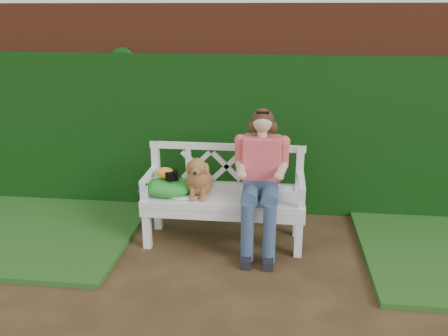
# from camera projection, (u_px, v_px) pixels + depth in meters

# --- Properties ---
(ground) EXTENTS (60.00, 60.00, 0.00)m
(ground) POSITION_uv_depth(u_px,v_px,m) (236.00, 292.00, 3.77)
(ground) COLOR #362011
(brick_wall) EXTENTS (10.00, 0.30, 2.20)m
(brick_wall) POSITION_uv_depth(u_px,v_px,m) (253.00, 109.00, 5.21)
(brick_wall) COLOR brown
(brick_wall) RESTS_ON ground
(ivy_hedge) EXTENTS (10.00, 0.18, 1.70)m
(ivy_hedge) POSITION_uv_depth(u_px,v_px,m) (251.00, 136.00, 5.08)
(ivy_hedge) COLOR #13400F
(ivy_hedge) RESTS_ON ground
(grass_left) EXTENTS (2.60, 2.00, 0.05)m
(grass_left) POSITION_uv_depth(u_px,v_px,m) (12.00, 225.00, 4.88)
(grass_left) COLOR #194A13
(grass_left) RESTS_ON ground
(garden_bench) EXTENTS (1.62, 0.73, 0.48)m
(garden_bench) POSITION_uv_depth(u_px,v_px,m) (224.00, 219.00, 4.53)
(garden_bench) COLOR white
(garden_bench) RESTS_ON ground
(seated_woman) EXTENTS (0.53, 0.70, 1.24)m
(seated_woman) POSITION_uv_depth(u_px,v_px,m) (261.00, 184.00, 4.35)
(seated_woman) COLOR #F53444
(seated_woman) RESTS_ON ground
(dog) EXTENTS (0.30, 0.39, 0.41)m
(dog) POSITION_uv_depth(u_px,v_px,m) (199.00, 176.00, 4.37)
(dog) COLOR #AC5824
(dog) RESTS_ON garden_bench
(tennis_racket) EXTENTS (0.70, 0.48, 0.03)m
(tennis_racket) POSITION_uv_depth(u_px,v_px,m) (181.00, 194.00, 4.45)
(tennis_racket) COLOR white
(tennis_racket) RESTS_ON garden_bench
(green_bag) EXTENTS (0.51, 0.42, 0.16)m
(green_bag) POSITION_uv_depth(u_px,v_px,m) (168.00, 187.00, 4.44)
(green_bag) COLOR #1F8132
(green_bag) RESTS_ON garden_bench
(camera_item) EXTENTS (0.13, 0.11, 0.08)m
(camera_item) POSITION_uv_depth(u_px,v_px,m) (172.00, 175.00, 4.40)
(camera_item) COLOR black
(camera_item) RESTS_ON green_bag
(baseball_glove) EXTENTS (0.18, 0.14, 0.11)m
(baseball_glove) POSITION_uv_depth(u_px,v_px,m) (165.00, 173.00, 4.41)
(baseball_glove) COLOR orange
(baseball_glove) RESTS_ON green_bag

